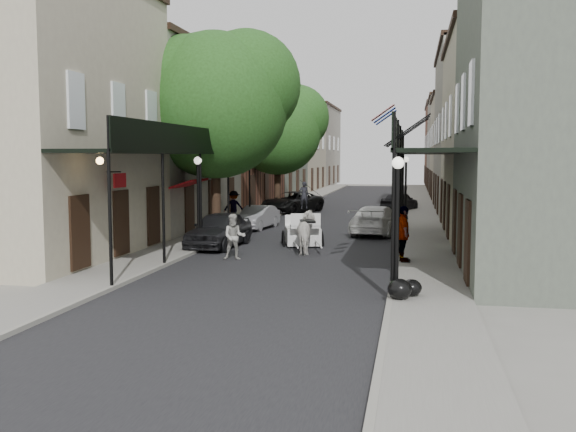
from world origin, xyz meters
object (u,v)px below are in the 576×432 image
at_px(lamppost_left, 198,200).
at_px(car_left_near, 219,229).
at_px(car_left_mid, 257,217).
at_px(car_left_far, 292,202).
at_px(pedestrian_sidewalk_left, 234,207).
at_px(carriage, 302,219).
at_px(tree_far, 283,127).
at_px(tree_near, 225,99).
at_px(horse, 308,232).
at_px(pedestrian_walking, 234,237).
at_px(lamppost_right_far, 406,188).
at_px(car_right_far, 400,201).
at_px(lamppost_right_near, 397,225).
at_px(car_right_near, 377,220).
at_px(pedestrian_sidewalk_right, 404,234).

xyz_separation_m(lamppost_left, car_left_near, (0.57, 0.97, -1.29)).
height_order(car_left_mid, car_left_far, car_left_far).
distance_m(lamppost_left, pedestrian_sidewalk_left, 10.12).
bearing_deg(carriage, tree_far, 89.57).
xyz_separation_m(tree_near, pedestrian_sidewalk_left, (-1.24, 5.80, -5.47)).
bearing_deg(horse, lamppost_left, -14.80).
height_order(horse, pedestrian_walking, pedestrian_walking).
xyz_separation_m(lamppost_right_far, carriage, (-4.34, -9.47, -0.96)).
distance_m(tree_far, car_left_mid, 11.46).
xyz_separation_m(lamppost_right_far, car_right_far, (-0.50, 8.94, -1.37)).
bearing_deg(lamppost_right_near, lamppost_right_far, 90.00).
xyz_separation_m(pedestrian_sidewalk_left, car_left_far, (1.84, 8.02, -0.29)).
relative_size(pedestrian_walking, pedestrian_sidewalk_left, 0.96).
bearing_deg(pedestrian_sidewalk_left, tree_near, 97.20).
height_order(lamppost_right_near, horse, lamppost_right_near).
xyz_separation_m(carriage, car_left_mid, (-3.36, 5.47, -0.48)).
bearing_deg(lamppost_right_near, horse, 114.62).
bearing_deg(car_left_mid, tree_far, 101.44).
height_order(tree_near, pedestrian_walking, tree_near).
bearing_deg(car_right_far, pedestrian_sidewalk_left, 70.71).
bearing_deg(carriage, car_right_near, 39.96).
distance_m(tree_near, car_left_far, 14.99).
height_order(lamppost_right_near, car_left_near, lamppost_right_near).
distance_m(lamppost_right_near, car_right_far, 28.98).
height_order(horse, car_left_near, horse).
relative_size(lamppost_right_far, pedestrian_sidewalk_left, 2.08).
xyz_separation_m(pedestrian_sidewalk_left, car_right_far, (9.04, 10.96, -0.33)).
distance_m(pedestrian_sidewalk_left, pedestrian_sidewalk_right, 15.46).
bearing_deg(car_right_far, lamppost_left, 90.01).
bearing_deg(lamppost_right_near, pedestrian_walking, 135.89).
bearing_deg(horse, lamppost_right_far, -121.80).
distance_m(tree_far, car_left_far, 5.16).
height_order(lamppost_right_near, car_left_mid, lamppost_right_near).
relative_size(tree_far, lamppost_right_near, 2.32).
relative_size(pedestrian_sidewalk_left, car_left_near, 0.40).
bearing_deg(car_left_mid, car_right_near, -2.77).
bearing_deg(lamppost_left, lamppost_right_far, 55.65).
height_order(car_left_near, car_left_mid, car_left_near).
distance_m(pedestrian_sidewalk_right, car_left_mid, 12.78).
height_order(lamppost_right_near, car_left_far, lamppost_right_near).
bearing_deg(car_left_mid, car_left_near, -81.66).
relative_size(lamppost_right_far, car_left_far, 0.72).
distance_m(tree_far, lamppost_right_far, 11.05).
xyz_separation_m(car_left_mid, car_right_near, (6.38, -1.19, 0.10)).
height_order(pedestrian_sidewalk_left, car_right_near, pedestrian_sidewalk_left).
xyz_separation_m(tree_far, car_left_mid, (0.65, -10.18, -5.22)).
bearing_deg(car_right_far, tree_near, 85.26).
xyz_separation_m(tree_near, car_right_near, (6.98, 2.63, -5.78)).
height_order(lamppost_right_far, horse, lamppost_right_far).
bearing_deg(tree_far, car_left_far, -15.38).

